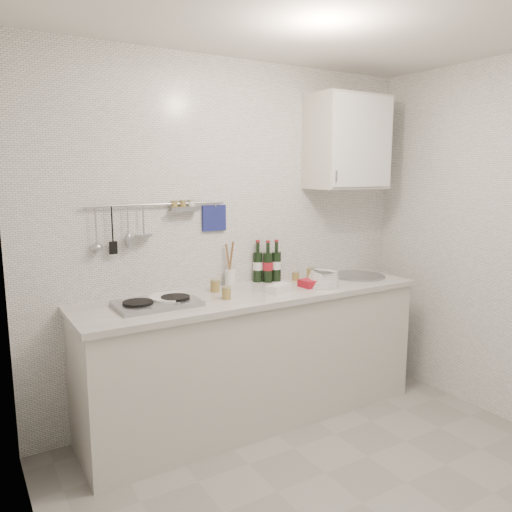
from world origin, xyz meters
The scene contains 16 objects.
floor centered at (0.00, 0.00, 0.00)m, with size 3.00×3.00×0.00m, color gray.
back_wall centered at (0.00, 1.40, 1.25)m, with size 3.00×0.02×2.50m, color silver.
wall_left centered at (-1.50, 0.00, 1.25)m, with size 0.02×2.80×2.50m, color silver.
counter centered at (0.01, 1.10, 0.43)m, with size 2.44×0.64×0.96m.
wall_rail centered at (-0.60, 1.37, 1.43)m, with size 0.98×0.09×0.34m.
wall_cabinet centered at (0.90, 1.22, 1.95)m, with size 0.60×0.38×0.70m.
plate_stack_hob centered at (-0.61, 1.14, 0.94)m, with size 0.28×0.27×0.04m.
plate_stack_sink centered at (0.51, 1.00, 0.97)m, with size 0.25×0.24×0.11m.
wine_bottles centered at (0.25, 1.33, 1.07)m, with size 0.20×0.12×0.31m.
butter_dish centered at (0.13, 1.00, 0.95)m, with size 0.18×0.09×0.05m, color white.
strawberry_punnet centered at (0.41, 1.02, 0.95)m, with size 0.13×0.13×0.05m, color red.
utensil_crock centered at (-0.06, 1.34, 1.00)m, with size 0.08×0.08×0.32m.
jar_a centered at (-0.23, 1.24, 0.96)m, with size 0.07×0.07×0.09m.
jar_b centered at (0.59, 1.26, 0.96)m, with size 0.06×0.06×0.08m.
jar_c centered at (0.45, 1.24, 0.96)m, with size 0.06×0.06×0.07m.
jar_d centered at (-0.26, 1.02, 0.96)m, with size 0.06×0.06×0.08m.
Camera 1 is at (-1.72, -1.74, 1.73)m, focal length 35.00 mm.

